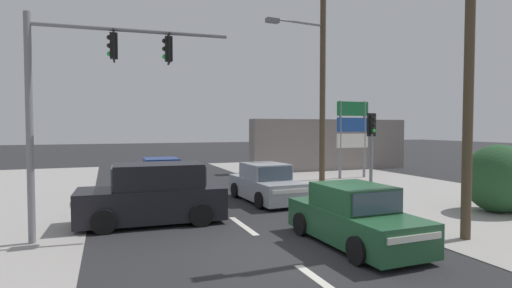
# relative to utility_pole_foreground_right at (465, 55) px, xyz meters

# --- Properties ---
(ground_plane) EXTENTS (140.00, 140.00, 0.00)m
(ground_plane) POSITION_rel_utility_pole_foreground_right_xyz_m (-5.02, 0.58, -4.96)
(ground_plane) COLOR #28282B
(lane_dash_near) EXTENTS (0.20, 2.40, 0.01)m
(lane_dash_near) POSITION_rel_utility_pole_foreground_right_xyz_m (-5.02, -1.42, -4.96)
(lane_dash_near) COLOR silver
(lane_dash_near) RESTS_ON ground
(lane_dash_mid) EXTENTS (0.20, 2.40, 0.01)m
(lane_dash_mid) POSITION_rel_utility_pole_foreground_right_xyz_m (-5.02, 3.58, -4.96)
(lane_dash_mid) COLOR silver
(lane_dash_mid) RESTS_ON ground
(lane_dash_far) EXTENTS (0.20, 2.40, 0.01)m
(lane_dash_far) POSITION_rel_utility_pole_foreground_right_xyz_m (-5.02, 8.58, -4.96)
(lane_dash_far) COLOR silver
(lane_dash_far) RESTS_ON ground
(kerb_right_verge) EXTENTS (10.00, 44.00, 0.02)m
(kerb_right_verge) POSITION_rel_utility_pole_foreground_right_xyz_m (3.98, 2.58, -4.95)
(kerb_right_verge) COLOR #A39E99
(kerb_right_verge) RESTS_ON ground
(utility_pole_foreground_right) EXTENTS (3.78, 0.28, 9.21)m
(utility_pole_foreground_right) POSITION_rel_utility_pole_foreground_right_xyz_m (0.00, 0.00, 0.00)
(utility_pole_foreground_right) COLOR #4C3D2B
(utility_pole_foreground_right) RESTS_ON ground
(utility_pole_midground_right) EXTENTS (3.78, 0.57, 10.55)m
(utility_pole_midground_right) POSITION_rel_utility_pole_foreground_right_xyz_m (0.12, 7.86, 0.68)
(utility_pole_midground_right) COLOR #4C3D2B
(utility_pole_midground_right) RESTS_ON ground
(traffic_signal_mast) EXTENTS (5.28, 0.53, 6.00)m
(traffic_signal_mast) POSITION_rel_utility_pole_foreground_right_xyz_m (-9.50, 3.58, -0.82)
(traffic_signal_mast) COLOR slate
(traffic_signal_mast) RESTS_ON ground
(pedestal_signal_right_kerb) EXTENTS (0.44, 0.31, 3.56)m
(pedestal_signal_right_kerb) POSITION_rel_utility_pole_foreground_right_xyz_m (0.10, 4.09, -2.55)
(pedestal_signal_right_kerb) COLOR slate
(pedestal_signal_right_kerb) RESTS_ON ground
(shopping_plaza_sign) EXTENTS (2.10, 0.16, 4.60)m
(shopping_plaza_sign) POSITION_rel_utility_pole_foreground_right_xyz_m (4.82, 12.23, -1.98)
(shopping_plaza_sign) COLOR slate
(shopping_plaza_sign) RESTS_ON ground
(roadside_bush) EXTENTS (2.60, 2.23, 2.44)m
(roadside_bush) POSITION_rel_utility_pole_foreground_right_xyz_m (4.27, 2.13, -3.82)
(roadside_bush) COLOR #234C28
(roadside_bush) RESTS_ON ground
(shopfront_wall_far) EXTENTS (12.00, 1.00, 3.60)m
(shopfront_wall_far) POSITION_rel_utility_pole_foreground_right_xyz_m (5.98, 16.58, -3.16)
(shopfront_wall_far) COLOR gray
(shopfront_wall_far) RESTS_ON ground
(sedan_kerbside_parked) EXTENTS (2.06, 4.32, 1.56)m
(sedan_kerbside_parked) POSITION_rel_utility_pole_foreground_right_xyz_m (-2.83, 7.13, -4.26)
(sedan_kerbside_parked) COLOR #A3A8AD
(sedan_kerbside_parked) RESTS_ON ground
(sedan_crossing_left) EXTENTS (1.97, 4.28, 1.56)m
(sedan_crossing_left) POSITION_rel_utility_pole_foreground_right_xyz_m (-2.96, 0.68, -4.26)
(sedan_crossing_left) COLOR #235633
(sedan_crossing_left) RESTS_ON ground
(sedan_oncoming_near) EXTENTS (1.90, 4.24, 1.56)m
(sedan_oncoming_near) POSITION_rel_utility_pole_foreground_right_xyz_m (-6.50, 11.55, -4.26)
(sedan_oncoming_near) COLOR navy
(sedan_oncoming_near) RESTS_ON ground
(suv_receding_far) EXTENTS (4.60, 2.18, 1.90)m
(suv_receding_far) POSITION_rel_utility_pole_foreground_right_xyz_m (-7.56, 4.89, -4.08)
(suv_receding_far) COLOR black
(suv_receding_far) RESTS_ON ground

